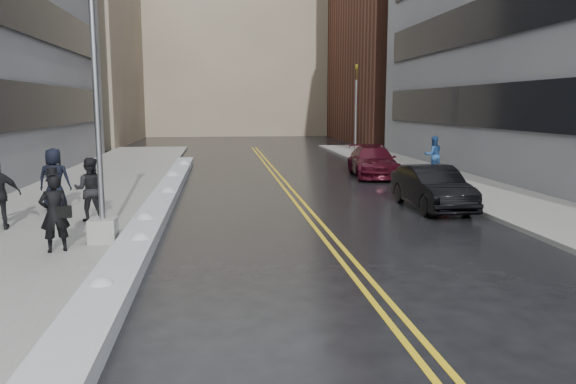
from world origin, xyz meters
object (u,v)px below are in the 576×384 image
object	(u,v)px
pedestrian_c	(54,179)
car_maroon	(373,162)
fire_hydrant	(447,178)
pedestrian_east	(433,155)
pedestrian_fedora	(55,213)
pedestrian_b	(90,189)
lamppost	(99,147)
car_black	(432,188)
traffic_signal	(356,107)

from	to	relation	value
pedestrian_c	car_maroon	distance (m)	15.43
fire_hydrant	pedestrian_east	world-z (taller)	pedestrian_east
pedestrian_c	pedestrian_fedora	bearing A→B (deg)	105.27
fire_hydrant	pedestrian_b	bearing A→B (deg)	-158.40
lamppost	car_black	size ratio (longest dim) A/B	1.70
pedestrian_b	pedestrian_east	bearing A→B (deg)	-146.07
pedestrian_b	car_black	distance (m)	11.14
lamppost	pedestrian_c	distance (m)	5.44
lamppost	pedestrian_east	world-z (taller)	lamppost
pedestrian_b	car_maroon	world-z (taller)	pedestrian_b
traffic_signal	car_black	distance (m)	18.10
traffic_signal	pedestrian_east	bearing A→B (deg)	-79.87
fire_hydrant	car_maroon	xyz separation A→B (m)	(-1.77, 5.07, 0.20)
fire_hydrant	traffic_signal	xyz separation A→B (m)	(-0.50, 14.00, 2.85)
pedestrian_c	car_black	xyz separation A→B (m)	(12.57, -0.51, -0.42)
pedestrian_east	car_maroon	world-z (taller)	pedestrian_east
pedestrian_fedora	pedestrian_b	xyz separation A→B (m)	(0.01, 3.59, 0.03)
traffic_signal	pedestrian_c	size ratio (longest dim) A/B	2.96
car_maroon	pedestrian_fedora	bearing A→B (deg)	-123.78
fire_hydrant	pedestrian_b	size ratio (longest dim) A/B	0.39
car_black	lamppost	bearing A→B (deg)	-158.13
fire_hydrant	car_maroon	world-z (taller)	car_maroon
pedestrian_east	pedestrian_b	bearing A→B (deg)	34.36
pedestrian_b	car_maroon	bearing A→B (deg)	-138.43
fire_hydrant	pedestrian_fedora	size ratio (longest dim) A/B	0.40
pedestrian_fedora	pedestrian_east	bearing A→B (deg)	-159.08
fire_hydrant	pedestrian_east	xyz separation A→B (m)	(1.18, 4.60, 0.54)
pedestrian_c	car_maroon	bearing A→B (deg)	-147.19
pedestrian_fedora	pedestrian_c	size ratio (longest dim) A/B	0.90
traffic_signal	pedestrian_fedora	xyz separation A→B (m)	(-12.70, -22.81, -2.34)
car_maroon	fire_hydrant	bearing A→B (deg)	-65.06
fire_hydrant	pedestrian_b	distance (m)	14.20
lamppost	pedestrian_b	world-z (taller)	lamppost
traffic_signal	pedestrian_fedora	bearing A→B (deg)	-119.11
pedestrian_b	car_maroon	xyz separation A→B (m)	(11.42, 10.29, -0.34)
traffic_signal	car_black	bearing A→B (deg)	-95.26
pedestrian_b	pedestrian_c	distance (m)	2.44
fire_hydrant	pedestrian_east	distance (m)	4.78
pedestrian_fedora	car_black	distance (m)	12.13
pedestrian_b	traffic_signal	bearing A→B (deg)	-123.86
pedestrian_b	car_maroon	size ratio (longest dim) A/B	0.36
pedestrian_c	pedestrian_east	size ratio (longest dim) A/B	1.08
pedestrian_c	pedestrian_east	distance (m)	17.76
pedestrian_c	fire_hydrant	bearing A→B (deg)	-167.40
pedestrian_c	pedestrian_b	bearing A→B (deg)	128.64
pedestrian_fedora	pedestrian_b	distance (m)	3.59
lamppost	pedestrian_b	bearing A→B (deg)	107.74
pedestrian_b	lamppost	bearing A→B (deg)	107.31
pedestrian_fedora	car_maroon	size ratio (longest dim) A/B	0.35
pedestrian_east	pedestrian_c	bearing A→B (deg)	26.49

